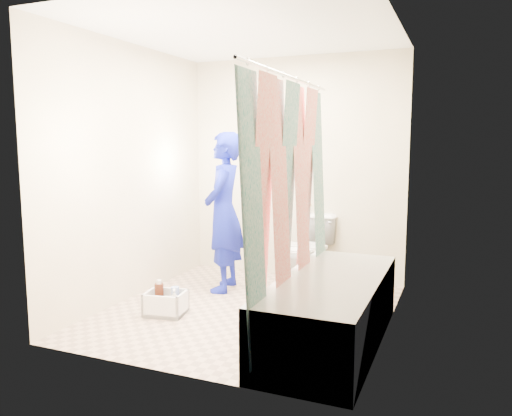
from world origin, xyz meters
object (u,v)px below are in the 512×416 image
at_px(toilet, 308,250).
at_px(plumber, 224,212).
at_px(cleaning_caddy, 167,304).
at_px(bathtub, 331,308).

xyz_separation_m(toilet, plumber, (-0.73, -0.49, 0.43)).
relative_size(plumber, cleaning_caddy, 4.24).
relative_size(bathtub, plumber, 1.10).
bearing_deg(cleaning_caddy, bathtub, -12.00).
bearing_deg(bathtub, cleaning_caddy, 177.47).
height_order(bathtub, plumber, plumber).
bearing_deg(bathtub, toilet, 112.87).
height_order(toilet, plumber, plumber).
bearing_deg(toilet, cleaning_caddy, -116.83).
height_order(bathtub, toilet, toilet).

